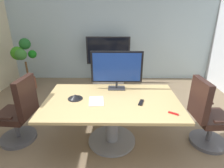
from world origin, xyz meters
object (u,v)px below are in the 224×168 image
remote_control (141,102)px  conference_table (112,111)px  wall_display_unit (108,67)px  tv_monitor (117,68)px  office_chair_left (20,116)px  potted_plant (24,61)px  office_chair_right (207,119)px  conference_phone (75,97)px

remote_control → conference_table: bearing=-173.7°
wall_display_unit → tv_monitor: bearing=-84.6°
office_chair_left → tv_monitor: bearing=109.7°
potted_plant → remote_control: 3.45m
conference_table → office_chair_right: size_ratio=1.82×
conference_table → tv_monitor: 0.69m
office_chair_left → conference_phone: 0.95m
potted_plant → tv_monitor: bearing=-35.3°
conference_phone → remote_control: 0.98m
office_chair_left → office_chair_right: same height
office_chair_right → wall_display_unit: 3.08m
office_chair_right → office_chair_left: bearing=85.5°
tv_monitor → conference_phone: size_ratio=3.82×
remote_control → wall_display_unit: bearing=120.5°
tv_monitor → wall_display_unit: size_ratio=0.64×
office_chair_right → potted_plant: potted_plant is taller
conference_phone → office_chair_left: bearing=-179.2°
tv_monitor → office_chair_right: bearing=-18.7°
wall_display_unit → conference_phone: wall_display_unit is taller
office_chair_right → conference_phone: bearing=84.6°
office_chair_left → tv_monitor: tv_monitor is taller
conference_table → conference_phone: 0.59m
wall_display_unit → remote_control: (0.55, -2.70, 0.32)m
office_chair_right → remote_control: size_ratio=6.41×
tv_monitor → wall_display_unit: (-0.21, 2.18, -0.67)m
conference_table → office_chair_right: bearing=-1.7°
office_chair_right → remote_control: 1.07m
office_chair_right → wall_display_unit: (-1.57, 2.65, -0.01)m
conference_table → conference_phone: bearing=177.1°
office_chair_left → office_chair_right: bearing=93.6°
conference_table → office_chair_right: (1.44, -0.04, -0.11)m
office_chair_left → wall_display_unit: 2.90m
office_chair_right → wall_display_unit: wall_display_unit is taller
tv_monitor → potted_plant: 2.89m
conference_table → remote_control: size_ratio=11.66×
conference_table → potted_plant: size_ratio=1.50×
office_chair_right → conference_phone: size_ratio=4.95×
potted_plant → conference_phone: size_ratio=6.01×
office_chair_left → wall_display_unit: size_ratio=0.83×
tv_monitor → conference_phone: 0.81m
remote_control → office_chair_left: bearing=-164.4°
office_chair_right → remote_control: (-1.02, -0.05, 0.30)m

